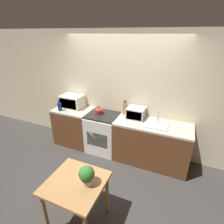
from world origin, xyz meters
TOP-DOWN VIEW (x-y plane):
  - ground_plane at (0.00, 0.00)m, footprint 16.00×16.00m
  - wall_back at (0.00, 1.02)m, footprint 10.00×0.06m
  - counter_left_run at (-1.09, 0.68)m, footprint 0.86×0.62m
  - counter_right_run at (0.77, 0.68)m, footprint 1.49×0.62m
  - stove_range at (-0.31, 0.68)m, footprint 0.68×0.62m
  - kettle at (-0.41, 0.68)m, footprint 0.18×0.18m
  - microwave at (-1.15, 0.78)m, footprint 0.50×0.37m
  - bottle at (-1.30, 0.49)m, footprint 0.09×0.09m
  - knife_block at (0.12, 0.88)m, footprint 0.08×0.07m
  - toaster_oven at (0.38, 0.80)m, footprint 0.35×0.32m
  - sink_basin at (0.83, 0.68)m, footprint 0.44×0.41m
  - dining_table at (0.12, -1.03)m, footprint 0.74×0.71m
  - potted_plant at (0.28, -0.99)m, footprint 0.20×0.20m

SIDE VIEW (x-z plane):
  - ground_plane at x=0.00m, z-range 0.00..0.00m
  - stove_range at x=-0.31m, z-range 0.00..0.90m
  - counter_left_run at x=-1.09m, z-range 0.00..0.90m
  - counter_right_run at x=0.77m, z-range 0.00..0.90m
  - dining_table at x=0.12m, z-range 0.26..1.03m
  - potted_plant at x=0.28m, z-range 0.78..1.04m
  - sink_basin at x=0.83m, z-range 0.80..1.04m
  - kettle at x=-0.41m, z-range 0.89..1.07m
  - bottle at x=-1.30m, z-range 0.87..1.13m
  - toaster_oven at x=0.38m, z-range 0.90..1.13m
  - knife_block at x=0.12m, z-range 0.87..1.19m
  - microwave at x=-1.15m, z-range 0.90..1.19m
  - wall_back at x=0.00m, z-range 0.00..2.60m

